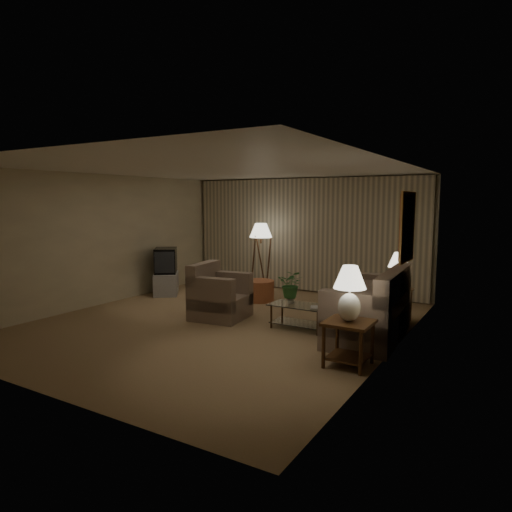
{
  "coord_description": "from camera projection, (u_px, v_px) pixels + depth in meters",
  "views": [
    {
      "loc": [
        4.56,
        -6.48,
        2.16
      ],
      "look_at": [
        0.35,
        0.6,
        1.16
      ],
      "focal_mm": 32.0,
      "sensor_mm": 36.0,
      "label": 1
    }
  ],
  "objects": [
    {
      "name": "ground",
      "position": [
        222.0,
        323.0,
        8.1
      ],
      "size": [
        7.0,
        7.0,
        0.0
      ],
      "primitive_type": "plane",
      "color": "#9B7455",
      "rests_on": "ground"
    },
    {
      "name": "room_shell",
      "position": [
        265.0,
        221.0,
        9.17
      ],
      "size": [
        6.04,
        7.02,
        2.72
      ],
      "color": "beige",
      "rests_on": "ground"
    },
    {
      "name": "sofa",
      "position": [
        368.0,
        311.0,
        7.17
      ],
      "size": [
        2.1,
        1.24,
        0.88
      ],
      "rotation": [
        0.0,
        0.0,
        -1.51
      ],
      "color": "#84705E",
      "rests_on": "ground"
    },
    {
      "name": "armchair",
      "position": [
        221.0,
        297.0,
        8.38
      ],
      "size": [
        1.18,
        1.14,
        0.8
      ],
      "rotation": [
        0.0,
        0.0,
        1.7
      ],
      "color": "#84705E",
      "rests_on": "ground"
    },
    {
      "name": "side_table_near",
      "position": [
        349.0,
        335.0,
        5.94
      ],
      "size": [
        0.59,
        0.59,
        0.6
      ],
      "color": "#381E0F",
      "rests_on": "ground"
    },
    {
      "name": "side_table_far",
      "position": [
        397.0,
        299.0,
        8.16
      ],
      "size": [
        0.49,
        0.41,
        0.6
      ],
      "color": "#381E0F",
      "rests_on": "ground"
    },
    {
      "name": "table_lamp_near",
      "position": [
        350.0,
        289.0,
        5.87
      ],
      "size": [
        0.42,
        0.42,
        0.73
      ],
      "color": "silver",
      "rests_on": "side_table_near"
    },
    {
      "name": "table_lamp_far",
      "position": [
        399.0,
        267.0,
        8.09
      ],
      "size": [
        0.37,
        0.37,
        0.65
      ],
      "color": "silver",
      "rests_on": "side_table_far"
    },
    {
      "name": "coffee_table",
      "position": [
        299.0,
        313.0,
        7.69
      ],
      "size": [
        0.99,
        0.54,
        0.41
      ],
      "color": "silver",
      "rests_on": "ground"
    },
    {
      "name": "tv_cabinet",
      "position": [
        166.0,
        283.0,
        10.57
      ],
      "size": [
        1.33,
        1.32,
        0.5
      ],
      "primitive_type": "cube",
      "rotation": [
        0.0,
        0.0,
        -0.92
      ],
      "color": "#A3A2A5",
      "rests_on": "ground"
    },
    {
      "name": "crt_tv",
      "position": [
        166.0,
        261.0,
        10.5
      ],
      "size": [
        1.13,
        1.12,
        0.57
      ],
      "primitive_type": "cube",
      "rotation": [
        0.0,
        0.0,
        -0.92
      ],
      "color": "black",
      "rests_on": "tv_cabinet"
    },
    {
      "name": "floor_lamp",
      "position": [
        261.0,
        256.0,
        10.73
      ],
      "size": [
        0.53,
        0.53,
        1.63
      ],
      "color": "#381E0F",
      "rests_on": "ground"
    },
    {
      "name": "ottoman",
      "position": [
        259.0,
        291.0,
        9.86
      ],
      "size": [
        0.73,
        0.73,
        0.44
      ],
      "primitive_type": "cylinder",
      "rotation": [
        0.0,
        0.0,
        0.09
      ],
      "color": "#B45D3D",
      "rests_on": "ground"
    },
    {
      "name": "vase",
      "position": [
        291.0,
        300.0,
        7.74
      ],
      "size": [
        0.17,
        0.17,
        0.14
      ],
      "primitive_type": "imported",
      "rotation": [
        0.0,
        0.0,
        -0.38
      ],
      "color": "silver",
      "rests_on": "coffee_table"
    },
    {
      "name": "flowers",
      "position": [
        291.0,
        282.0,
        7.7
      ],
      "size": [
        0.49,
        0.44,
        0.48
      ],
      "primitive_type": "imported",
      "rotation": [
        0.0,
        0.0,
        0.18
      ],
      "color": "#347534",
      "rests_on": "vase"
    },
    {
      "name": "book",
      "position": [
        310.0,
        307.0,
        7.46
      ],
      "size": [
        0.24,
        0.28,
        0.02
      ],
      "primitive_type": "imported",
      "rotation": [
        0.0,
        0.0,
        0.37
      ],
      "color": "olive",
      "rests_on": "coffee_table"
    }
  ]
}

